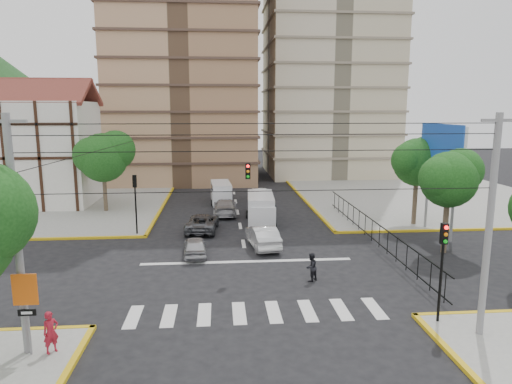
{
  "coord_description": "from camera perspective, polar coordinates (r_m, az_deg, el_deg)",
  "views": [
    {
      "loc": [
        -1.62,
        -25.69,
        9.25
      ],
      "look_at": [
        0.73,
        3.2,
        4.0
      ],
      "focal_mm": 32.0,
      "sensor_mm": 36.0,
      "label": 1
    }
  ],
  "objects": [
    {
      "name": "traffic_light_se",
      "position": [
        21.13,
        22.27,
        -7.42
      ],
      "size": [
        0.28,
        0.22,
        4.4
      ],
      "color": "black",
      "rests_on": "ground"
    },
    {
      "name": "car_silver_rear_left",
      "position": [
        40.68,
        -3.9,
        -1.86
      ],
      "size": [
        2.08,
        4.97,
        1.44
      ],
      "primitive_type": "imported",
      "rotation": [
        0.0,
        0.0,
        3.13
      ],
      "color": "#A8A8AC",
      "rests_on": "ground"
    },
    {
      "name": "crosswalk_stripes",
      "position": [
        21.81,
        0.06,
        -14.82
      ],
      "size": [
        12.0,
        2.4,
        0.01
      ],
      "primitive_type": "cube",
      "color": "silver",
      "rests_on": "ground"
    },
    {
      "name": "tower_beige",
      "position": [
        69.11,
        9.23,
        22.47
      ],
      "size": [
        17.0,
        16.0,
        48.0
      ],
      "primitive_type": "cube",
      "color": "#C0B391",
      "rests_on": "ground"
    },
    {
      "name": "traffic_light_hanging",
      "position": [
        23.94,
        -0.72,
        2.23
      ],
      "size": [
        18.0,
        9.12,
        0.92
      ],
      "color": "black",
      "rests_on": "ground"
    },
    {
      "name": "car_silver_front_left",
      "position": [
        29.68,
        -7.62,
        -6.73
      ],
      "size": [
        1.7,
        3.74,
        1.24
      ],
      "primitive_type": "imported",
      "rotation": [
        0.0,
        0.0,
        3.21
      ],
      "color": "#A6A6AB",
      "rests_on": "ground"
    },
    {
      "name": "car_white_front_right",
      "position": [
        31.16,
        0.83,
        -5.55
      ],
      "size": [
        2.2,
        4.76,
        1.51
      ],
      "primitive_type": "imported",
      "rotation": [
        0.0,
        0.0,
        3.28
      ],
      "color": "silver",
      "rests_on": "ground"
    },
    {
      "name": "car_white_rear_right",
      "position": [
        46.86,
        0.31,
        -0.29
      ],
      "size": [
        1.92,
        4.19,
        1.33
      ],
      "primitive_type": "imported",
      "rotation": [
        0.0,
        0.0,
        3.27
      ],
      "color": "silver",
      "rests_on": "ground"
    },
    {
      "name": "tudor_building",
      "position": [
        49.04,
        -25.48,
        4.6
      ],
      "size": [
        10.8,
        8.05,
        12.23
      ],
      "color": "silver",
      "rests_on": "ground"
    },
    {
      "name": "car_darkgrey_mid_right",
      "position": [
        42.53,
        0.06,
        -1.42
      ],
      "size": [
        1.8,
        3.85,
        1.27
      ],
      "primitive_type": "imported",
      "rotation": [
        0.0,
        0.0,
        3.06
      ],
      "color": "#232325",
      "rests_on": "ground"
    },
    {
      "name": "sidewalk_nw",
      "position": [
        50.09,
        -26.09,
        -1.35
      ],
      "size": [
        26.0,
        26.0,
        0.15
      ],
      "primitive_type": "cube",
      "color": "gray",
      "rests_on": "ground"
    },
    {
      "name": "van_right_lane",
      "position": [
        37.3,
        0.61,
        -2.26
      ],
      "size": [
        2.38,
        5.39,
        2.38
      ],
      "rotation": [
        0.0,
        0.0,
        -0.06
      ],
      "color": "silver",
      "rests_on": "ground"
    },
    {
      "name": "tree_park_c",
      "position": [
        38.29,
        19.64,
        3.8
      ],
      "size": [
        4.65,
        3.8,
        7.25
      ],
      "color": "#473828",
      "rests_on": "ground"
    },
    {
      "name": "pedestrian_crosswalk",
      "position": [
        25.35,
        6.91,
        -9.31
      ],
      "size": [
        0.97,
        0.95,
        1.58
      ],
      "primitive_type": "imported",
      "rotation": [
        0.0,
        0.0,
        3.85
      ],
      "color": "black",
      "rests_on": "ground"
    },
    {
      "name": "tree_tudor",
      "position": [
        43.14,
        -18.47,
        4.38
      ],
      "size": [
        5.39,
        4.4,
        7.43
      ],
      "color": "#473828",
      "rests_on": "ground"
    },
    {
      "name": "tree_park_a",
      "position": [
        31.65,
        23.09,
        1.74
      ],
      "size": [
        4.41,
        3.6,
        6.83
      ],
      "color": "#473828",
      "rests_on": "ground"
    },
    {
      "name": "traffic_light_nw",
      "position": [
        34.6,
        -14.86,
        -0.3
      ],
      "size": [
        0.28,
        0.22,
        4.4
      ],
      "color": "black",
      "rests_on": "ground"
    },
    {
      "name": "utility_pole_sw",
      "position": [
        18.79,
        -27.71,
        -4.75
      ],
      "size": [
        1.4,
        0.28,
        9.0
      ],
      "color": "slate",
      "rests_on": "ground"
    },
    {
      "name": "sidewalk_ne",
      "position": [
        51.37,
        20.33,
        -0.67
      ],
      "size": [
        26.0,
        26.0,
        0.15
      ],
      "primitive_type": "cube",
      "color": "gray",
      "rests_on": "ground"
    },
    {
      "name": "park_fence",
      "position": [
        33.31,
        14.23,
        -6.18
      ],
      "size": [
        0.1,
        22.5,
        1.66
      ],
      "primitive_type": null,
      "color": "black",
      "rests_on": "ground"
    },
    {
      "name": "ground",
      "position": [
        27.35,
        -0.99,
        -9.5
      ],
      "size": [
        160.0,
        160.0,
        0.0
      ],
      "primitive_type": "plane",
      "color": "black",
      "rests_on": "ground"
    },
    {
      "name": "stop_line",
      "position": [
        28.48,
        -1.15,
        -8.68
      ],
      "size": [
        13.0,
        0.4,
        0.01
      ],
      "primitive_type": "cube",
      "color": "silver",
      "rests_on": "ground"
    },
    {
      "name": "pedestrian_sw_corner",
      "position": [
        19.62,
        -24.27,
        -15.68
      ],
      "size": [
        0.7,
        0.69,
        1.63
      ],
      "primitive_type": "imported",
      "rotation": [
        0.0,
        0.0,
        0.76
      ],
      "color": "maroon",
      "rests_on": "sidewalk_sw"
    },
    {
      "name": "car_grey_mid_left",
      "position": [
        35.45,
        -6.71,
        -3.8
      ],
      "size": [
        2.67,
        5.04,
        1.35
      ],
      "primitive_type": "imported",
      "rotation": [
        0.0,
        0.0,
        3.05
      ],
      "color": "#54555B",
      "rests_on": "ground"
    },
    {
      "name": "van_left_lane",
      "position": [
        45.51,
        -4.39,
        -0.19
      ],
      "size": [
        2.12,
        4.74,
        2.09
      ],
      "rotation": [
        0.0,
        0.0,
        0.07
      ],
      "color": "silver",
      "rests_on": "ground"
    },
    {
      "name": "district_sign",
      "position": [
        19.19,
        -26.85,
        -11.64
      ],
      "size": [
        0.9,
        0.12,
        3.2
      ],
      "color": "slate",
      "rests_on": "ground"
    },
    {
      "name": "billboard",
      "position": [
        35.68,
        22.21,
        4.28
      ],
      "size": [
        0.36,
        6.2,
        8.1
      ],
      "color": "slate",
      "rests_on": "ground"
    },
    {
      "name": "utility_pole_se",
      "position": [
        20.28,
        27.14,
        -3.66
      ],
      "size": [
        1.4,
        0.28,
        9.0
      ],
      "color": "slate",
      "rests_on": "ground"
    }
  ]
}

